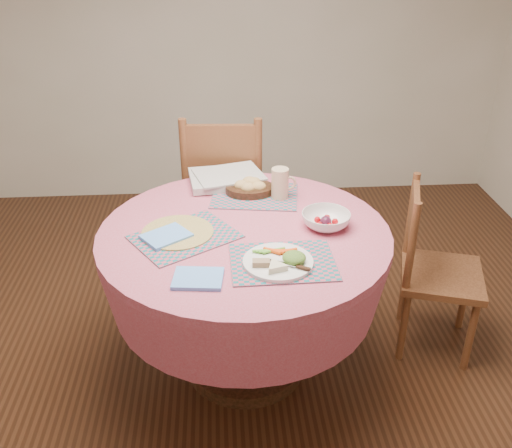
% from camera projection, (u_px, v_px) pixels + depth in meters
% --- Properties ---
extents(ground, '(4.00, 4.00, 0.00)m').
position_uv_depth(ground, '(246.00, 366.00, 2.76)').
color(ground, '#331C0F').
rests_on(ground, ground).
extents(dining_table, '(1.24, 1.24, 0.75)m').
position_uv_depth(dining_table, '(245.00, 269.00, 2.50)').
color(dining_table, '#C45B78').
rests_on(dining_table, ground).
extents(chair_right, '(0.48, 0.49, 0.85)m').
position_uv_depth(chair_right, '(432.00, 267.00, 2.72)').
color(chair_right, brown).
rests_on(chair_right, ground).
extents(chair_back, '(0.50, 0.48, 1.02)m').
position_uv_depth(chair_back, '(224.00, 193.00, 3.24)').
color(chair_back, brown).
rests_on(chair_back, ground).
extents(placemat_front, '(0.41, 0.31, 0.01)m').
position_uv_depth(placemat_front, '(283.00, 262.00, 2.18)').
color(placemat_front, '#146A72').
rests_on(placemat_front, dining_table).
extents(placemat_left, '(0.50, 0.47, 0.01)m').
position_uv_depth(placemat_left, '(185.00, 237.00, 2.35)').
color(placemat_left, '#146A72').
rests_on(placemat_left, dining_table).
extents(placemat_back, '(0.44, 0.35, 0.01)m').
position_uv_depth(placemat_back, '(255.00, 196.00, 2.70)').
color(placemat_back, '#146A72').
rests_on(placemat_back, dining_table).
extents(wicker_trivet, '(0.30, 0.30, 0.01)m').
position_uv_depth(wicker_trivet, '(178.00, 233.00, 2.38)').
color(wicker_trivet, olive).
rests_on(wicker_trivet, dining_table).
extents(napkin_near, '(0.19, 0.16, 0.01)m').
position_uv_depth(napkin_near, '(198.00, 278.00, 2.07)').
color(napkin_near, '#61A2FB').
rests_on(napkin_near, dining_table).
extents(napkin_far, '(0.23, 0.22, 0.01)m').
position_uv_depth(napkin_far, '(166.00, 236.00, 2.33)').
color(napkin_far, '#61A2FB').
rests_on(napkin_far, placemat_left).
extents(dinner_plate, '(0.27, 0.27, 0.05)m').
position_uv_depth(dinner_plate, '(280.00, 261.00, 2.15)').
color(dinner_plate, white).
rests_on(dinner_plate, placemat_front).
extents(bread_bowl, '(0.23, 0.23, 0.08)m').
position_uv_depth(bread_bowl, '(250.00, 187.00, 2.70)').
color(bread_bowl, black).
rests_on(bread_bowl, placemat_back).
extents(latte_mug, '(0.12, 0.08, 0.14)m').
position_uv_depth(latte_mug, '(280.00, 183.00, 2.64)').
color(latte_mug, '#CDB48D').
rests_on(latte_mug, placemat_back).
extents(fruit_bowl, '(0.26, 0.26, 0.06)m').
position_uv_depth(fruit_bowl, '(326.00, 220.00, 2.42)').
color(fruit_bowl, white).
rests_on(fruit_bowl, dining_table).
extents(newspaper_stack, '(0.39, 0.33, 0.04)m').
position_uv_depth(newspaper_stack, '(226.00, 178.00, 2.82)').
color(newspaper_stack, silver).
rests_on(newspaper_stack, dining_table).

